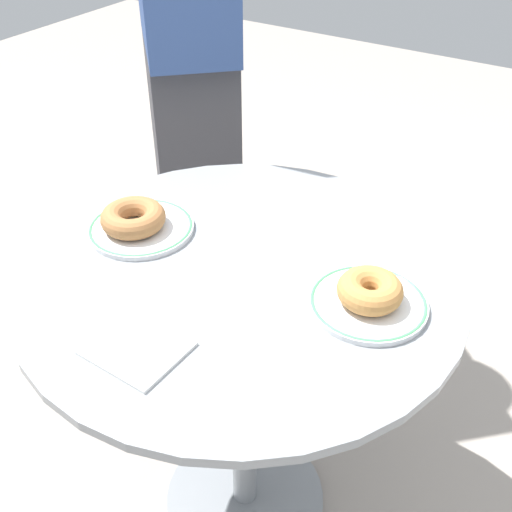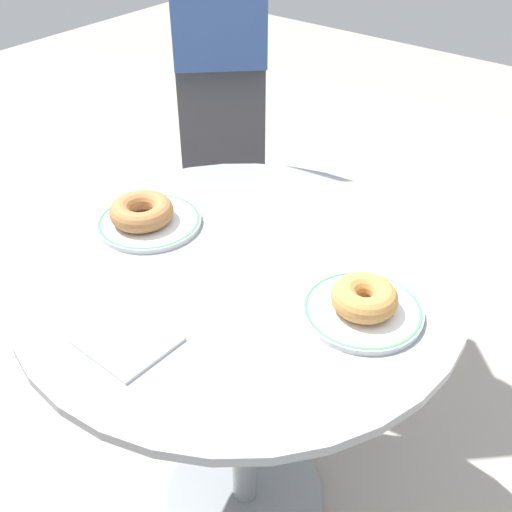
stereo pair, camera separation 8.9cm
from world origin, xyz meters
name	(u,v)px [view 2 (the right image)]	position (x,y,z in m)	size (l,w,h in m)	color
ground_plane	(245,501)	(0.00, 0.00, -0.01)	(7.00, 7.00, 0.02)	#9E9389
cafe_table	(242,349)	(0.00, 0.00, 0.52)	(0.80, 0.80, 0.72)	gray
plate_left	(148,222)	(-0.23, 0.00, 0.73)	(0.20, 0.20, 0.01)	white
plate_right	(363,310)	(0.23, 0.03, 0.73)	(0.20, 0.20, 0.01)	white
donut_cinnamon	(142,211)	(-0.24, -0.01, 0.75)	(0.12, 0.12, 0.04)	#A36B3D
donut_old_fashioned	(364,298)	(0.23, 0.03, 0.75)	(0.11, 0.11, 0.04)	#BC7F42
paper_napkin	(126,339)	(-0.02, -0.25, 0.72)	(0.14, 0.12, 0.01)	white
person_figure	(217,48)	(-0.53, 0.56, 0.87)	(0.46, 0.46, 1.76)	#3D3D42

